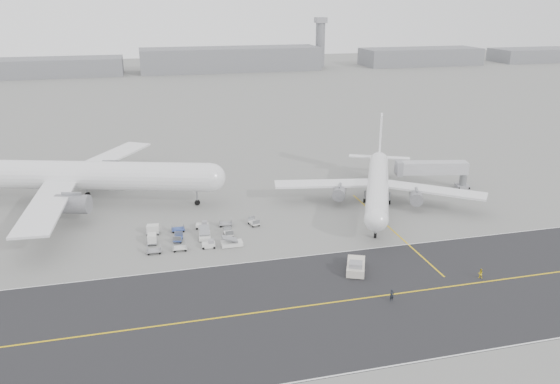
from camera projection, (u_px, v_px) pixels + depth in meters
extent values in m
plane|color=gray|center=(244.00, 257.00, 94.70)|extent=(700.00, 700.00, 0.00)
cube|color=#242427|center=(301.00, 307.00, 79.40)|extent=(220.00, 32.00, 0.02)
cube|color=gold|center=(301.00, 307.00, 79.39)|extent=(220.00, 0.30, 0.01)
cube|color=silver|center=(275.00, 259.00, 93.83)|extent=(220.00, 0.25, 0.01)
cube|color=silver|center=(338.00, 375.00, 64.95)|extent=(220.00, 0.25, 0.01)
cube|color=gold|center=(391.00, 229.00, 106.16)|extent=(0.30, 40.00, 0.01)
cylinder|color=gray|center=(320.00, 45.00, 355.22)|extent=(6.00, 6.00, 28.00)
cube|color=gray|center=(321.00, 20.00, 350.04)|extent=(7.00, 7.00, 3.50)
cylinder|color=white|center=(87.00, 175.00, 117.64)|extent=(53.66, 21.93, 6.22)
sphere|color=white|center=(211.00, 177.00, 116.28)|extent=(6.09, 6.09, 6.09)
cube|color=white|center=(47.00, 206.00, 102.55)|extent=(8.24, 30.08, 0.45)
cube|color=white|center=(108.00, 158.00, 133.37)|extent=(21.05, 28.90, 0.45)
cylinder|color=gray|center=(73.00, 204.00, 107.77)|extent=(7.46, 5.63, 3.86)
cylinder|color=gray|center=(112.00, 170.00, 128.93)|extent=(7.46, 5.63, 3.86)
cylinder|color=black|center=(197.00, 203.00, 118.38)|extent=(1.27, 0.82, 1.17)
cylinder|color=black|center=(74.00, 206.00, 116.16)|extent=(1.27, 0.82, 1.17)
cylinder|color=black|center=(88.00, 195.00, 123.18)|extent=(1.27, 0.82, 1.17)
cylinder|color=gray|center=(197.00, 195.00, 117.84)|extent=(0.36, 0.36, 3.26)
cylinder|color=white|center=(378.00, 186.00, 116.68)|extent=(20.27, 37.33, 4.47)
sphere|color=white|center=(376.00, 220.00, 98.60)|extent=(4.38, 4.38, 4.38)
cone|color=white|center=(379.00, 158.00, 135.52)|extent=(6.82, 8.59, 4.02)
cube|color=white|center=(381.00, 134.00, 133.89)|extent=(2.23, 4.10, 9.51)
cube|color=white|center=(363.00, 156.00, 136.81)|extent=(7.38, 4.91, 0.25)
cube|color=white|center=(395.00, 158.00, 135.47)|extent=(7.38, 4.91, 0.25)
cube|color=white|center=(323.00, 184.00, 119.76)|extent=(21.91, 8.59, 0.45)
cube|color=white|center=(434.00, 190.00, 115.73)|extent=(19.70, 17.06, 0.45)
cylinder|color=gray|center=(339.00, 192.00, 117.74)|extent=(4.50, 5.48, 2.77)
cylinder|color=gray|center=(416.00, 197.00, 114.97)|extent=(4.50, 5.48, 2.77)
cylinder|color=black|center=(375.00, 235.00, 102.18)|extent=(0.86, 1.09, 0.97)
cylinder|color=black|center=(364.00, 201.00, 119.83)|extent=(0.86, 1.09, 0.97)
cylinder|color=black|center=(389.00, 202.00, 118.91)|extent=(0.86, 1.09, 0.97)
cylinder|color=gray|center=(376.00, 230.00, 101.78)|extent=(0.36, 0.36, 2.35)
cube|color=beige|center=(356.00, 267.00, 89.59)|extent=(4.99, 6.57, 1.34)
cube|color=gray|center=(356.00, 265.00, 88.01)|extent=(2.69, 2.59, 0.86)
cylinder|color=gray|center=(356.00, 259.00, 93.08)|extent=(1.13, 2.34, 0.15)
cylinder|color=black|center=(347.00, 275.00, 87.78)|extent=(0.69, 0.94, 0.86)
cylinder|color=black|center=(363.00, 276.00, 87.40)|extent=(0.69, 0.94, 0.86)
cylinder|color=black|center=(349.00, 262.00, 92.04)|extent=(0.69, 0.94, 0.86)
cylinder|color=black|center=(364.00, 263.00, 91.66)|extent=(0.69, 0.94, 0.86)
cylinder|color=gray|center=(463.00, 179.00, 128.77)|extent=(1.75, 1.75, 4.37)
cube|color=gray|center=(462.00, 186.00, 129.37)|extent=(3.38, 3.38, 0.76)
cube|color=#B9B8BE|center=(432.00, 168.00, 127.61)|extent=(16.64, 6.50, 2.84)
cube|color=gray|center=(399.00, 168.00, 127.39)|extent=(2.03, 3.69, 3.27)
cylinder|color=black|center=(465.00, 185.00, 130.56)|extent=(0.46, 0.71, 0.65)
imported|color=black|center=(392.00, 295.00, 80.54)|extent=(0.77, 0.57, 1.94)
imported|color=yellow|center=(480.00, 273.00, 87.37)|extent=(0.95, 0.86, 1.59)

